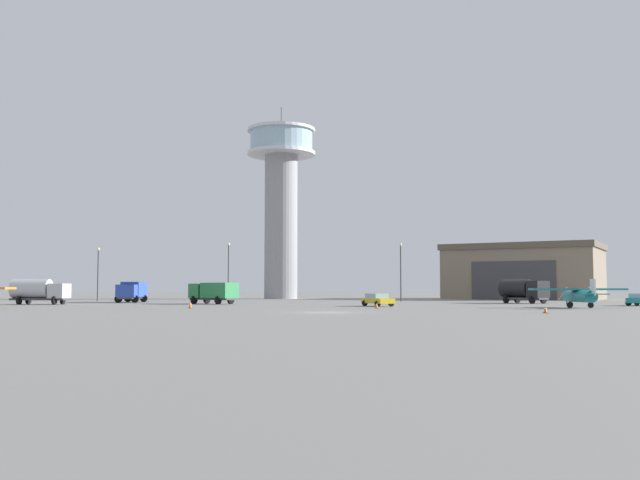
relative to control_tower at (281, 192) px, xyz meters
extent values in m
plane|color=gray|center=(9.33, -66.06, -19.10)|extent=(400.00, 400.00, 0.00)
cylinder|color=gray|center=(0.00, 0.00, -6.28)|extent=(5.84, 5.84, 25.65)
cylinder|color=silver|center=(0.00, 0.00, 6.84)|extent=(12.13, 12.13, 0.60)
cylinder|color=#99B7C6|center=(0.00, 0.00, 8.97)|extent=(11.16, 11.16, 3.66)
cylinder|color=silver|center=(0.00, 0.00, 11.05)|extent=(12.13, 12.13, 0.50)
cylinder|color=#38383D|center=(0.00, 0.00, 13.30)|extent=(0.16, 0.16, 4.00)
cube|color=#7A6B56|center=(42.29, -1.99, -14.92)|extent=(29.54, 26.22, 8.36)
cube|color=brown|center=(42.29, -1.99, -10.24)|extent=(30.35, 27.03, 1.00)
cube|color=#38383A|center=(38.40, -9.55, -15.97)|extent=(12.08, 6.32, 6.27)
cylinder|color=teal|center=(33.96, -53.44, -17.95)|extent=(1.54, 5.98, 1.18)
cone|color=#38383D|center=(33.76, -50.26, -17.95)|extent=(0.88, 0.90, 0.82)
cube|color=#38383D|center=(33.76, -50.26, -17.95)|extent=(0.10, 0.06, 1.80)
cube|color=teal|center=(33.94, -53.16, -17.26)|extent=(9.55, 2.01, 0.19)
cylinder|color=white|center=(35.45, -53.06, -17.65)|extent=(0.94, 0.13, 1.29)
cylinder|color=white|center=(32.43, -53.25, -17.65)|extent=(0.94, 0.13, 1.29)
cube|color=#99B7C6|center=(33.89, -52.30, -17.62)|extent=(1.00, 1.10, 0.66)
cone|color=teal|center=(34.16, -56.62, -17.85)|extent=(0.96, 1.38, 0.88)
cube|color=white|center=(34.16, -56.62, -17.09)|extent=(0.18, 1.05, 1.61)
cube|color=teal|center=(34.16, -56.62, -17.71)|extent=(2.89, 1.03, 0.09)
cylinder|color=black|center=(33.82, -51.17, -18.82)|extent=(0.58, 0.19, 0.57)
cylinder|color=black|center=(35.01, -53.56, -18.82)|extent=(0.58, 0.19, 0.57)
cylinder|color=black|center=(32.93, -53.69, -18.82)|extent=(0.58, 0.19, 0.57)
cube|color=#38383D|center=(33.72, -33.65, -18.48)|extent=(5.28, 6.17, 0.24)
cube|color=black|center=(35.06, -35.45, -17.32)|extent=(3.00, 2.86, 2.09)
cube|color=#99B7C6|center=(35.54, -36.10, -16.90)|extent=(1.71, 1.30, 1.04)
cylinder|color=black|center=(33.11, -32.82, -17.21)|extent=(4.34, 4.73, 2.30)
cylinder|color=black|center=(35.90, -34.74, -18.60)|extent=(0.97, 0.82, 1.00)
cylinder|color=black|center=(34.14, -36.05, -18.60)|extent=(0.97, 0.82, 1.00)
cylinder|color=black|center=(33.49, -31.49, -18.60)|extent=(0.97, 0.82, 1.00)
cylinder|color=black|center=(31.72, -32.80, -18.60)|extent=(0.97, 0.82, 1.00)
cube|color=#38383D|center=(-5.05, -38.05, -18.48)|extent=(6.27, 5.12, 0.24)
cube|color=#287A42|center=(-6.92, -36.79, -17.49)|extent=(2.81, 3.00, 1.75)
cube|color=#99B7C6|center=(-7.59, -36.33, -17.14)|extent=(1.23, 1.76, 0.88)
cube|color=#287A42|center=(-4.21, -38.62, -17.44)|extent=(4.84, 4.37, 1.85)
cylinder|color=black|center=(-7.48, -37.73, -18.60)|extent=(0.79, 0.98, 1.00)
cylinder|color=black|center=(-6.25, -35.91, -18.60)|extent=(0.79, 0.98, 1.00)
cylinder|color=black|center=(-4.12, -40.00, -18.60)|extent=(0.79, 0.98, 1.00)
cylinder|color=black|center=(-2.89, -38.19, -18.60)|extent=(0.79, 0.98, 1.00)
cube|color=#38383D|center=(-25.23, -40.93, -18.48)|extent=(6.72, 2.30, 0.24)
cube|color=#B7BABF|center=(-22.85, -41.07, -17.50)|extent=(2.00, 2.49, 1.73)
cube|color=#99B7C6|center=(-21.99, -41.13, -17.15)|extent=(0.20, 2.02, 0.87)
cylinder|color=#B7BABF|center=(-26.31, -40.86, -17.23)|extent=(4.60, 2.53, 2.26)
cylinder|color=black|center=(-22.86, -40.00, -18.60)|extent=(0.34, 1.01, 1.00)
cylinder|color=black|center=(-22.99, -42.14, -18.60)|extent=(0.34, 1.01, 1.00)
cylinder|color=black|center=(-27.15, -39.74, -18.60)|extent=(0.34, 1.01, 1.00)
cylinder|color=black|center=(-27.28, -41.87, -18.60)|extent=(0.34, 1.01, 1.00)
cube|color=#38383D|center=(-17.62, -29.65, -18.48)|extent=(2.18, 7.22, 0.24)
cube|color=#2847A8|center=(-17.53, -32.23, -17.54)|extent=(2.49, 2.09, 1.65)
cube|color=#99B7C6|center=(-17.50, -33.17, -17.21)|extent=(2.06, 0.15, 0.83)
cube|color=#2847A8|center=(-17.66, -28.50, -17.35)|extent=(2.59, 4.94, 2.03)
cylinder|color=black|center=(-16.45, -32.12, -18.60)|extent=(1.01, 0.31, 1.00)
cylinder|color=black|center=(-18.63, -32.19, -18.60)|extent=(1.01, 0.31, 1.00)
cylinder|color=black|center=(-16.61, -27.46, -18.60)|extent=(1.01, 0.31, 1.00)
cylinder|color=black|center=(-18.79, -27.54, -18.60)|extent=(1.01, 0.31, 1.00)
cube|color=gold|center=(14.46, -47.86, -18.51)|extent=(3.47, 4.87, 0.55)
cube|color=#99B7C6|center=(14.36, -47.66, -17.98)|extent=(2.49, 2.97, 0.50)
cylinder|color=black|center=(15.81, -48.90, -18.78)|extent=(0.66, 0.42, 0.64)
cylinder|color=black|center=(14.34, -49.57, -18.78)|extent=(0.66, 0.42, 0.64)
cylinder|color=black|center=(14.58, -46.16, -18.78)|extent=(0.66, 0.42, 0.64)
cylinder|color=black|center=(13.10, -46.83, -18.78)|extent=(0.66, 0.42, 0.64)
cube|color=#99B7C6|center=(43.48, -45.03, -17.98)|extent=(2.91, 3.03, 0.50)
cylinder|color=black|center=(43.89, -43.15, -18.78)|extent=(0.61, 0.54, 0.64)
cylinder|color=black|center=(42.01, -45.47, -18.78)|extent=(0.61, 0.54, 0.64)
cylinder|color=#38383D|center=(-6.94, -14.88, -14.83)|extent=(0.18, 0.18, 8.54)
sphere|color=#F9E5B2|center=(-6.94, -14.88, -10.34)|extent=(0.44, 0.44, 0.44)
cylinder|color=#38383D|center=(19.20, -22.53, -15.11)|extent=(0.18, 0.18, 7.98)
sphere|color=#F9E5B2|center=(19.20, -22.53, -10.90)|extent=(0.44, 0.44, 0.44)
cylinder|color=#38383D|center=(-25.10, -21.66, -15.39)|extent=(0.18, 0.18, 7.42)
sphere|color=#F9E5B2|center=(-25.10, -21.66, -11.46)|extent=(0.44, 0.44, 0.44)
cube|color=black|center=(13.96, -54.66, -19.08)|extent=(0.36, 0.36, 0.04)
cone|color=orange|center=(13.96, -54.66, -18.81)|extent=(0.30, 0.30, 0.50)
cylinder|color=white|center=(13.96, -54.66, -18.79)|extent=(0.21, 0.21, 0.08)
cube|color=black|center=(-4.24, -54.86, -19.08)|extent=(0.36, 0.36, 0.04)
cone|color=orange|center=(-4.24, -54.86, -18.75)|extent=(0.30, 0.30, 0.63)
cylinder|color=white|center=(-4.24, -54.86, -18.72)|extent=(0.21, 0.21, 0.08)
cube|color=black|center=(26.59, -67.13, -19.08)|extent=(0.36, 0.36, 0.04)
cone|color=orange|center=(26.59, -67.13, -18.77)|extent=(0.30, 0.30, 0.59)
cylinder|color=white|center=(26.59, -67.13, -18.74)|extent=(0.21, 0.21, 0.08)
camera|label=1|loc=(10.31, -122.45, -17.08)|focal=38.90mm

